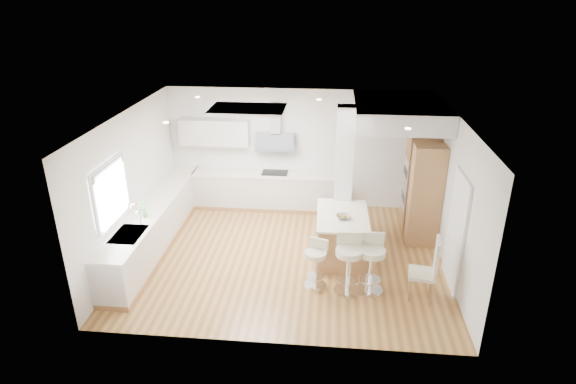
# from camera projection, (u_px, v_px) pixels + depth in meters

# --- Properties ---
(ground) EXTENTS (6.00, 6.00, 0.00)m
(ground) POSITION_uv_depth(u_px,v_px,m) (287.00, 256.00, 9.45)
(ground) COLOR #AF7A41
(ground) RESTS_ON ground
(ceiling) EXTENTS (6.00, 5.00, 0.02)m
(ceiling) POSITION_uv_depth(u_px,v_px,m) (287.00, 256.00, 9.45)
(ceiling) COLOR silver
(ceiling) RESTS_ON ground
(wall_back) EXTENTS (6.00, 0.04, 2.80)m
(wall_back) POSITION_uv_depth(u_px,v_px,m) (298.00, 149.00, 11.18)
(wall_back) COLOR silver
(wall_back) RESTS_ON ground
(wall_left) EXTENTS (0.04, 5.00, 2.80)m
(wall_left) POSITION_uv_depth(u_px,v_px,m) (131.00, 185.00, 9.16)
(wall_left) COLOR silver
(wall_left) RESTS_ON ground
(wall_right) EXTENTS (0.04, 5.00, 2.80)m
(wall_right) POSITION_uv_depth(u_px,v_px,m) (453.00, 197.00, 8.64)
(wall_right) COLOR silver
(wall_right) RESTS_ON ground
(skylight) EXTENTS (4.10, 2.10, 0.06)m
(skylight) POSITION_uv_depth(u_px,v_px,m) (248.00, 109.00, 8.97)
(skylight) COLOR white
(skylight) RESTS_ON ground
(window_left) EXTENTS (0.06, 1.28, 1.07)m
(window_left) POSITION_uv_depth(u_px,v_px,m) (110.00, 189.00, 8.22)
(window_left) COLOR white
(window_left) RESTS_ON ground
(doorway_right) EXTENTS (0.05, 1.00, 2.10)m
(doorway_right) POSITION_uv_depth(u_px,v_px,m) (456.00, 233.00, 8.25)
(doorway_right) COLOR #4B443B
(doorway_right) RESTS_ON ground
(counter_left) EXTENTS (0.63, 4.50, 1.35)m
(counter_left) POSITION_uv_depth(u_px,v_px,m) (156.00, 224.00, 9.72)
(counter_left) COLOR #A87848
(counter_left) RESTS_ON ground
(counter_back) EXTENTS (3.62, 0.63, 2.50)m
(counter_back) POSITION_uv_depth(u_px,v_px,m) (258.00, 180.00, 11.29)
(counter_back) COLOR #A87848
(counter_back) RESTS_ON ground
(pillar) EXTENTS (0.35, 0.35, 2.80)m
(pillar) POSITION_uv_depth(u_px,v_px,m) (344.00, 174.00, 9.68)
(pillar) COLOR white
(pillar) RESTS_ON ground
(soffit) EXTENTS (1.78, 2.20, 0.40)m
(soffit) POSITION_uv_depth(u_px,v_px,m) (399.00, 112.00, 9.52)
(soffit) COLOR silver
(soffit) RESTS_ON ground
(oven_column) EXTENTS (0.63, 1.21, 2.10)m
(oven_column) POSITION_uv_depth(u_px,v_px,m) (422.00, 188.00, 9.93)
(oven_column) COLOR #A87848
(oven_column) RESTS_ON ground
(peninsula) EXTENTS (1.00, 1.48, 0.96)m
(peninsula) POSITION_uv_depth(u_px,v_px,m) (342.00, 235.00, 9.31)
(peninsula) COLOR #A87848
(peninsula) RESTS_ON ground
(bar_stool_a) EXTENTS (0.51, 0.51, 0.89)m
(bar_stool_a) POSITION_uv_depth(u_px,v_px,m) (316.00, 261.00, 8.34)
(bar_stool_a) COLOR white
(bar_stool_a) RESTS_ON ground
(bar_stool_b) EXTENTS (0.50, 0.50, 1.08)m
(bar_stool_b) POSITION_uv_depth(u_px,v_px,m) (349.00, 261.00, 8.15)
(bar_stool_b) COLOR white
(bar_stool_b) RESTS_ON ground
(bar_stool_c) EXTENTS (0.48, 0.48, 1.06)m
(bar_stool_c) POSITION_uv_depth(u_px,v_px,m) (371.00, 261.00, 8.17)
(bar_stool_c) COLOR white
(bar_stool_c) RESTS_ON ground
(dining_chair) EXTENTS (0.50, 0.50, 1.13)m
(dining_chair) POSITION_uv_depth(u_px,v_px,m) (429.00, 267.00, 7.97)
(dining_chair) COLOR beige
(dining_chair) RESTS_ON ground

